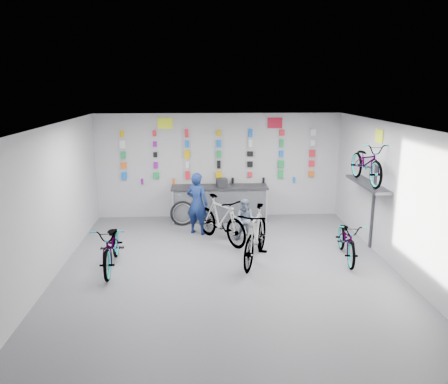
{
  "coord_description": "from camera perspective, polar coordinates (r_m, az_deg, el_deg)",
  "views": [
    {
      "loc": [
        -0.56,
        -8.39,
        3.75
      ],
      "look_at": [
        0.0,
        1.4,
        1.36
      ],
      "focal_mm": 35.0,
      "sensor_mm": 36.0,
      "label": 1
    }
  ],
  "objects": [
    {
      "name": "bike_wall",
      "position": [
        10.45,
        18.16,
        3.7
      ],
      "size": [
        0.63,
        1.8,
        0.95
      ],
      "primitive_type": "imported",
      "color": "gray",
      "rests_on": "wall_bracket"
    },
    {
      "name": "wall_back",
      "position": [
        12.6,
        -0.7,
        3.44
      ],
      "size": [
        7.0,
        0.0,
        7.0
      ],
      "primitive_type": "plane",
      "rotation": [
        1.57,
        0.0,
        0.0
      ],
      "color": "#B6B6B8",
      "rests_on": "floor"
    },
    {
      "name": "bike_left",
      "position": [
        9.49,
        -14.43,
        -6.78
      ],
      "size": [
        0.76,
        1.93,
        1.0
      ],
      "primitive_type": "imported",
      "rotation": [
        0.0,
        0.0,
        0.05
      ],
      "color": "gray",
      "rests_on": "floor"
    },
    {
      "name": "floor",
      "position": [
        9.21,
        0.48,
        -10.32
      ],
      "size": [
        8.0,
        8.0,
        0.0
      ],
      "primitive_type": "plane",
      "color": "#56565C",
      "rests_on": "ground"
    },
    {
      "name": "spare_wheel",
      "position": [
        12.06,
        -5.44,
        -2.79
      ],
      "size": [
        0.7,
        0.29,
        0.68
      ],
      "rotation": [
        0.0,
        0.0,
        0.15
      ],
      "color": "black",
      "rests_on": "floor"
    },
    {
      "name": "clerk",
      "position": [
        11.21,
        -3.53,
        -1.5
      ],
      "size": [
        0.7,
        0.61,
        1.62
      ],
      "primitive_type": "imported",
      "rotation": [
        0.0,
        0.0,
        2.68
      ],
      "color": "#10204E",
      "rests_on": "floor"
    },
    {
      "name": "bike_service",
      "position": [
        10.67,
        -0.39,
        -3.59
      ],
      "size": [
        1.52,
        1.88,
        1.15
      ],
      "primitive_type": "imported",
      "rotation": [
        0.0,
        0.0,
        0.6
      ],
      "color": "gray",
      "rests_on": "floor"
    },
    {
      "name": "sign_side",
      "position": [
        10.46,
        19.59,
        6.9
      ],
      "size": [
        0.02,
        0.4,
        0.3
      ],
      "primitive_type": "cube",
      "color": "#E5FF23",
      "rests_on": "wall_right"
    },
    {
      "name": "customer",
      "position": [
        10.73,
        2.86,
        -3.72
      ],
      "size": [
        0.61,
        0.53,
        1.07
      ],
      "primitive_type": "imported",
      "rotation": [
        0.0,
        0.0,
        -0.27
      ],
      "color": "slate",
      "rests_on": "floor"
    },
    {
      "name": "wall_left",
      "position": [
        9.17,
        -21.9,
        -1.5
      ],
      "size": [
        0.0,
        8.0,
        8.0
      ],
      "primitive_type": "plane",
      "rotation": [
        1.57,
        0.0,
        1.57
      ],
      "color": "#B6B6B8",
      "rests_on": "floor"
    },
    {
      "name": "sign_left",
      "position": [
        12.45,
        -7.71,
        8.86
      ],
      "size": [
        0.42,
        0.02,
        0.3
      ],
      "primitive_type": "cube",
      "color": "#E5FF23",
      "rests_on": "wall_back"
    },
    {
      "name": "ceiling",
      "position": [
        8.44,
        0.52,
        8.62
      ],
      "size": [
        8.0,
        8.0,
        0.0
      ],
      "primitive_type": "plane",
      "rotation": [
        3.14,
        0.0,
        0.0
      ],
      "color": "white",
      "rests_on": "wall_back"
    },
    {
      "name": "wall_front",
      "position": [
        4.96,
        3.61,
        -13.29
      ],
      "size": [
        7.0,
        0.0,
        7.0
      ],
      "primitive_type": "plane",
      "rotation": [
        -1.57,
        0.0,
        0.0
      ],
      "color": "#B6B6B8",
      "rests_on": "floor"
    },
    {
      "name": "merch_wall",
      "position": [
        12.49,
        -0.36,
        4.54
      ],
      "size": [
        5.56,
        0.08,
        1.57
      ],
      "color": "blue",
      "rests_on": "wall_back"
    },
    {
      "name": "counter",
      "position": [
        12.38,
        -0.59,
        -1.56
      ],
      "size": [
        2.7,
        0.66,
        1.0
      ],
      "color": "black",
      "rests_on": "floor"
    },
    {
      "name": "wall_right",
      "position": [
        9.59,
        21.87,
        -0.86
      ],
      "size": [
        0.0,
        8.0,
        8.0
      ],
      "primitive_type": "plane",
      "rotation": [
        1.57,
        0.0,
        -1.57
      ],
      "color": "#B6B6B8",
      "rests_on": "floor"
    },
    {
      "name": "wall_bracket",
      "position": [
        10.59,
        18.32,
        0.56
      ],
      "size": [
        0.39,
        1.9,
        2.0
      ],
      "color": "#333338",
      "rests_on": "wall_right"
    },
    {
      "name": "sign_right",
      "position": [
        12.6,
        6.67,
        8.95
      ],
      "size": [
        0.42,
        0.02,
        0.3
      ],
      "primitive_type": "cube",
      "color": "#B6182F",
      "rests_on": "wall_back"
    },
    {
      "name": "bike_center",
      "position": [
        9.5,
        4.17,
        -5.62
      ],
      "size": [
        1.24,
        2.1,
        1.22
      ],
      "primitive_type": "imported",
      "rotation": [
        0.0,
        0.0,
        -0.35
      ],
      "color": "gray",
      "rests_on": "floor"
    },
    {
      "name": "register",
      "position": [
        12.24,
        -0.28,
        1.27
      ],
      "size": [
        0.33,
        0.35,
        0.22
      ],
      "primitive_type": "cube",
      "rotation": [
        0.0,
        0.0,
        0.18
      ],
      "color": "black",
      "rests_on": "counter"
    },
    {
      "name": "bike_right",
      "position": [
        10.05,
        15.79,
        -5.95
      ],
      "size": [
        0.83,
        1.8,
        0.91
      ],
      "primitive_type": "imported",
      "rotation": [
        0.0,
        0.0,
        -0.13
      ],
      "color": "gray",
      "rests_on": "floor"
    }
  ]
}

